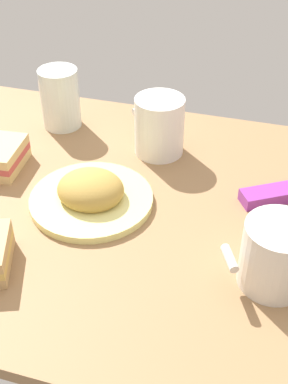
# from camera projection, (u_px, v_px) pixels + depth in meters

# --- Properties ---
(tabletop) EXTENTS (0.90, 0.64, 0.02)m
(tabletop) POSITION_uv_depth(u_px,v_px,m) (144.00, 212.00, 0.80)
(tabletop) COLOR #936D47
(tabletop) RESTS_ON ground
(plate_of_food) EXTENTS (0.19, 0.19, 0.05)m
(plate_of_food) POSITION_uv_depth(u_px,v_px,m) (91.00, 194.00, 0.80)
(plate_of_food) COLOR #EAE58C
(plate_of_food) RESTS_ON tabletop
(coffee_mug_black) EXTENTS (0.10, 0.10, 0.10)m
(coffee_mug_black) POSITION_uv_depth(u_px,v_px,m) (159.00, 125.00, 0.89)
(coffee_mug_black) COLOR white
(coffee_mug_black) RESTS_ON tabletop
(coffee_mug_milky) EXTENTS (0.11, 0.09, 0.09)m
(coffee_mug_milky) POSITION_uv_depth(u_px,v_px,m) (276.00, 255.00, 0.64)
(coffee_mug_milky) COLOR silver
(coffee_mug_milky) RESTS_ON tabletop
(glass_of_milk) EXTENTS (0.07, 0.07, 0.11)m
(glass_of_milk) POSITION_uv_depth(u_px,v_px,m) (60.00, 101.00, 0.97)
(glass_of_milk) COLOR silver
(glass_of_milk) RESTS_ON tabletop
(snack_bar) EXTENTS (0.14, 0.11, 0.02)m
(snack_bar) POSITION_uv_depth(u_px,v_px,m) (286.00, 193.00, 0.81)
(snack_bar) COLOR purple
(snack_bar) RESTS_ON tabletop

